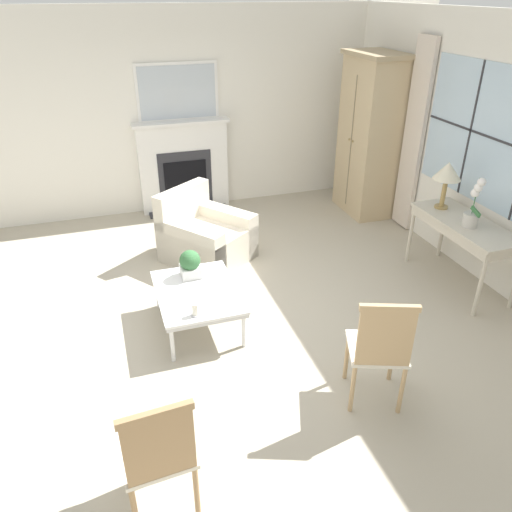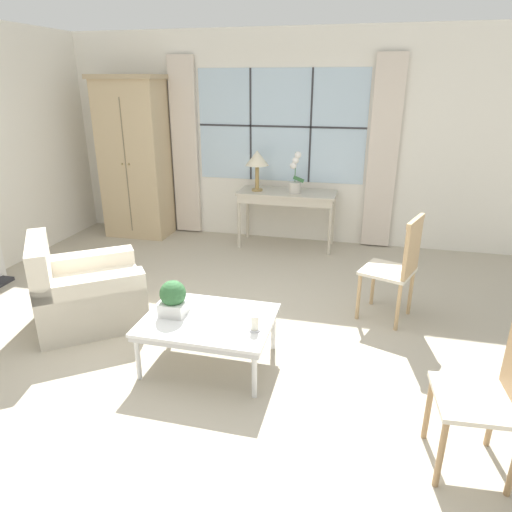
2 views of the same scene
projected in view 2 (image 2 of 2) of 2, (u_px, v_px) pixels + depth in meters
ground_plane at (212, 343)px, 4.00m from camera, size 14.00×14.00×0.00m
wall_back_windowed at (280, 140)px, 6.24m from camera, size 7.20×0.14×2.80m
armoire at (135, 158)px, 6.48m from camera, size 0.97×0.60×2.23m
console_table at (287, 198)px, 6.14m from camera, size 1.31×0.54×0.76m
table_lamp at (257, 160)px, 6.02m from camera, size 0.31×0.31×0.54m
potted_orchid at (295, 178)px, 5.96m from camera, size 0.20×0.16×0.54m
armchair_upholstered at (86, 294)px, 4.27m from camera, size 1.24×1.23×0.85m
side_chair_wooden at (399, 263)px, 4.20m from camera, size 0.57×0.57×1.03m
accent_chair_wooden at (497, 387)px, 2.52m from camera, size 0.47×0.47×0.99m
coffee_table at (208, 323)px, 3.59m from camera, size 1.01×0.77×0.41m
potted_plant_small at (173, 298)px, 3.59m from camera, size 0.21×0.21×0.29m
pillar_candle at (255, 324)px, 3.38m from camera, size 0.09×0.09×0.14m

